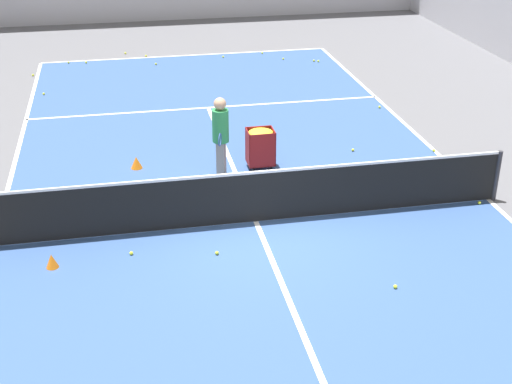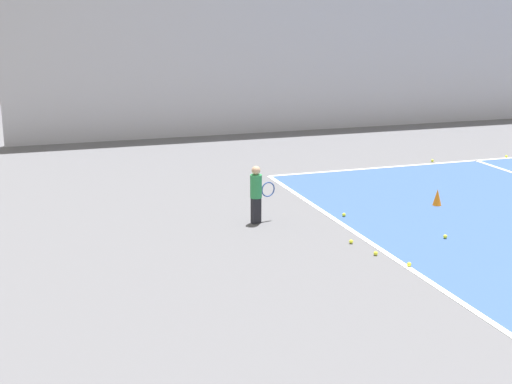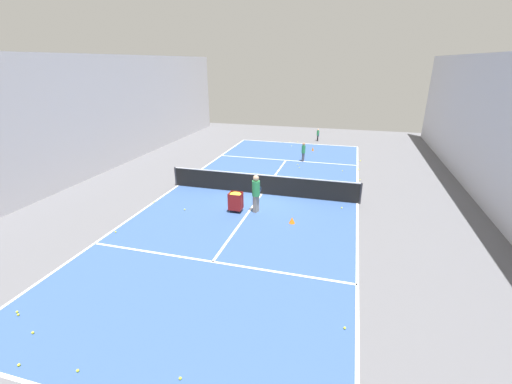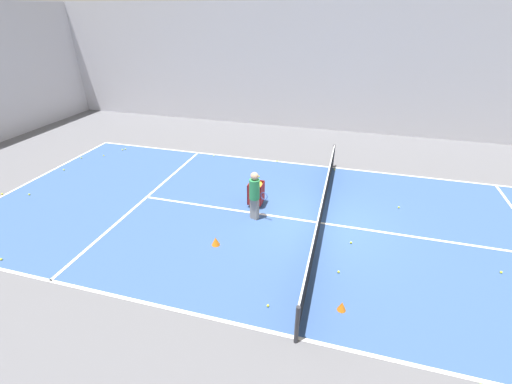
{
  "view_description": "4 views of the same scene",
  "coord_description": "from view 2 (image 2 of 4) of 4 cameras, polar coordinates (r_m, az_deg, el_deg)",
  "views": [
    {
      "loc": [
        -2.4,
        -12.02,
        6.63
      ],
      "look_at": [
        0.0,
        0.0,
        0.65
      ],
      "focal_mm": 50.0,
      "sensor_mm": 36.0,
      "label": 1
    },
    {
      "loc": [
        10.27,
        -17.82,
        3.79
      ],
      "look_at": [
        -1.5,
        -13.94,
        0.58
      ],
      "focal_mm": 50.0,
      "sensor_mm": 36.0,
      "label": 2
    },
    {
      "loc": [
        -4.25,
        16.46,
        6.63
      ],
      "look_at": [
        -0.32,
        2.31,
        0.99
      ],
      "focal_mm": 24.0,
      "sensor_mm": 36.0,
      "label": 3
    },
    {
      "loc": [
        -10.27,
        -0.54,
        6.63
      ],
      "look_at": [
        0.6,
        2.51,
        0.56
      ],
      "focal_mm": 24.0,
      "sensor_mm": 36.0,
      "label": 4
    }
  ],
  "objects": [
    {
      "name": "tennis_ball_6",
      "position": [
        11.44,
        9.55,
        -4.86
      ],
      "size": [
        0.07,
        0.07,
        0.07
      ],
      "primitive_type": "sphere",
      "color": "yellow",
      "rests_on": "ground"
    },
    {
      "name": "tennis_ball_20",
      "position": [
        11.93,
        7.62,
        -3.95
      ],
      "size": [
        0.07,
        0.07,
        0.07
      ],
      "primitive_type": "sphere",
      "color": "yellow",
      "rests_on": "ground"
    },
    {
      "name": "training_cone_2",
      "position": [
        14.52,
        14.3,
        -0.4
      ],
      "size": [
        0.17,
        0.17,
        0.33
      ],
      "primitive_type": "cone",
      "color": "orange",
      "rests_on": "ground"
    },
    {
      "name": "tennis_ball_29",
      "position": [
        13.45,
        7.05,
        -1.81
      ],
      "size": [
        0.07,
        0.07,
        0.07
      ],
      "primitive_type": "sphere",
      "color": "yellow",
      "rests_on": "ground"
    },
    {
      "name": "tennis_ball_13",
      "position": [
        18.63,
        13.93,
        2.45
      ],
      "size": [
        0.07,
        0.07,
        0.07
      ],
      "primitive_type": "sphere",
      "color": "yellow",
      "rests_on": "ground"
    },
    {
      "name": "tennis_ball_12",
      "position": [
        12.5,
        14.9,
        -3.46
      ],
      "size": [
        0.07,
        0.07,
        0.07
      ],
      "primitive_type": "sphere",
      "color": "yellow",
      "rests_on": "ground"
    },
    {
      "name": "player_near_baseline",
      "position": [
        12.8,
        0.06,
        0.11
      ],
      "size": [
        0.28,
        0.54,
        1.06
      ],
      "rotation": [
        0.0,
        0.0,
        1.79
      ],
      "color": "black",
      "rests_on": "ground"
    },
    {
      "name": "tennis_ball_10",
      "position": [
        19.73,
        19.4,
        2.71
      ],
      "size": [
        0.07,
        0.07,
        0.07
      ],
      "primitive_type": "sphere",
      "color": "yellow",
      "rests_on": "ground"
    },
    {
      "name": "tennis_ball_26",
      "position": [
        11.05,
        12.16,
        -5.67
      ],
      "size": [
        0.07,
        0.07,
        0.07
      ],
      "primitive_type": "sphere",
      "color": "yellow",
      "rests_on": "ground"
    },
    {
      "name": "line_baseline_near",
      "position": [
        12.17,
        8.76,
        -3.78
      ],
      "size": [
        9.86,
        0.1,
        0.0
      ],
      "primitive_type": "cube",
      "color": "white",
      "rests_on": "ground"
    }
  ]
}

